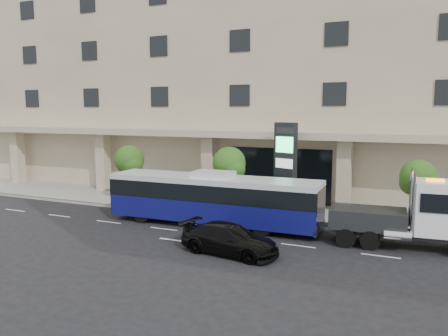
% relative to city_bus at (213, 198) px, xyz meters
% --- Properties ---
extents(ground, '(120.00, 120.00, 0.00)m').
position_rel_city_bus_xyz_m(ground, '(1.74, -0.43, -1.67)').
color(ground, black).
rests_on(ground, ground).
extents(sidewalk, '(120.00, 6.00, 0.15)m').
position_rel_city_bus_xyz_m(sidewalk, '(1.74, 4.57, -1.60)').
color(sidewalk, gray).
rests_on(sidewalk, ground).
extents(curb, '(120.00, 0.30, 0.15)m').
position_rel_city_bus_xyz_m(curb, '(1.74, 1.57, -1.60)').
color(curb, gray).
rests_on(curb, ground).
extents(convention_center, '(60.00, 17.60, 20.00)m').
position_rel_city_bus_xyz_m(convention_center, '(1.74, 14.99, 8.30)').
color(convention_center, tan).
rests_on(convention_center, ground).
extents(tree_left, '(2.27, 2.20, 4.22)m').
position_rel_city_bus_xyz_m(tree_left, '(-8.24, 3.16, 1.44)').
color(tree_left, '#422B19').
rests_on(tree_left, sidewalk).
extents(tree_mid, '(2.28, 2.20, 4.38)m').
position_rel_city_bus_xyz_m(tree_mid, '(-0.24, 3.16, 1.59)').
color(tree_mid, '#422B19').
rests_on(tree_mid, sidewalk).
extents(tree_right, '(2.10, 2.00, 4.04)m').
position_rel_city_bus_xyz_m(tree_right, '(11.26, 3.16, 1.36)').
color(tree_right, '#422B19').
rests_on(tree_right, sidewalk).
extents(city_bus, '(13.00, 2.94, 3.28)m').
position_rel_city_bus_xyz_m(city_bus, '(0.00, 0.00, 0.00)').
color(city_bus, black).
rests_on(city_bus, ground).
extents(tow_truck, '(8.67, 2.61, 3.93)m').
position_rel_city_bus_xyz_m(tow_truck, '(11.20, -0.08, -0.05)').
color(tow_truck, '#2D3033').
rests_on(tow_truck, ground).
extents(black_sedan, '(5.17, 2.65, 1.44)m').
position_rel_city_bus_xyz_m(black_sedan, '(2.98, -4.46, -0.95)').
color(black_sedan, black).
rests_on(black_sedan, ground).
extents(signage_pylon, '(1.58, 1.03, 5.98)m').
position_rel_city_bus_xyz_m(signage_pylon, '(3.40, 3.76, 1.52)').
color(signage_pylon, black).
rests_on(signage_pylon, sidewalk).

